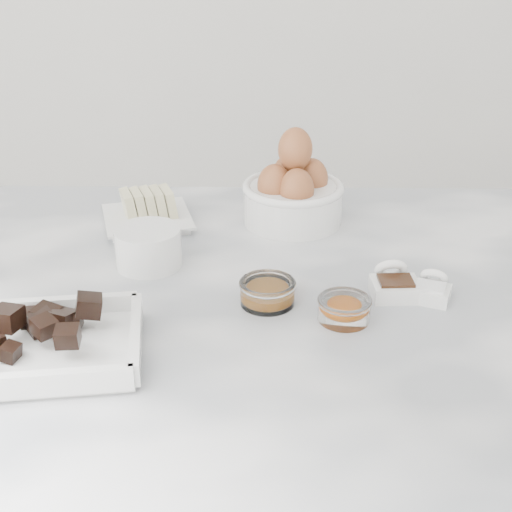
{
  "coord_description": "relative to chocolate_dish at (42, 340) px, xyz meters",
  "views": [
    {
      "loc": [
        0.03,
        -0.85,
        1.42
      ],
      "look_at": [
        0.02,
        0.03,
        0.98
      ],
      "focal_mm": 50.0,
      "sensor_mm": 36.0,
      "label": 1
    }
  ],
  "objects": [
    {
      "name": "vanilla_spoon",
      "position": [
        0.43,
        0.16,
        -0.01
      ],
      "size": [
        0.06,
        0.08,
        0.05
      ],
      "color": "white",
      "rests_on": "marble_slab"
    },
    {
      "name": "sugar_ramekin",
      "position": [
        0.09,
        0.24,
        0.01
      ],
      "size": [
        0.1,
        0.1,
        0.06
      ],
      "color": "white",
      "rests_on": "marble_slab"
    },
    {
      "name": "zest_bowl",
      "position": [
        0.36,
        0.09,
        -0.01
      ],
      "size": [
        0.07,
        0.07,
        0.03
      ],
      "color": "white",
      "rests_on": "marble_slab"
    },
    {
      "name": "salt_spoon",
      "position": [
        0.48,
        0.15,
        -0.01
      ],
      "size": [
        0.06,
        0.07,
        0.04
      ],
      "color": "white",
      "rests_on": "marble_slab"
    },
    {
      "name": "honey_bowl",
      "position": [
        0.26,
        0.13,
        -0.01
      ],
      "size": [
        0.08,
        0.08,
        0.03
      ],
      "color": "white",
      "rests_on": "marble_slab"
    },
    {
      "name": "egg_bowl",
      "position": [
        0.3,
        0.4,
        0.03
      ],
      "size": [
        0.17,
        0.17,
        0.16
      ],
      "color": "white",
      "rests_on": "marble_slab"
    },
    {
      "name": "marble_slab",
      "position": [
        0.22,
        0.16,
        -0.04
      ],
      "size": [
        1.2,
        0.8,
        0.04
      ],
      "primitive_type": "cube",
      "color": "silver",
      "rests_on": "cabinet"
    },
    {
      "name": "chocolate_dish",
      "position": [
        0.0,
        0.0,
        0.0
      ],
      "size": [
        0.25,
        0.2,
        0.06
      ],
      "color": "white",
      "rests_on": "marble_slab"
    },
    {
      "name": "butter_plate",
      "position": [
        0.06,
        0.39,
        -0.0
      ],
      "size": [
        0.17,
        0.17,
        0.06
      ],
      "color": "white",
      "rests_on": "marble_slab"
    }
  ]
}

